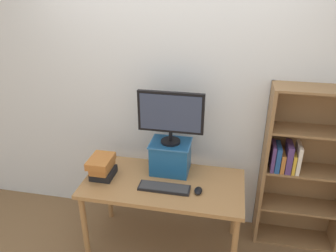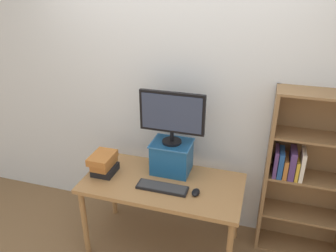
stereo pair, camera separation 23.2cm
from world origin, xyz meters
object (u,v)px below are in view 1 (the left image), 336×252
keyboard (164,188)px  computer_monitor (171,115)px  book_stack (102,167)px  desk (163,189)px  computer_mouse (198,191)px  bookshelf_unit (302,167)px  riser_box (171,156)px

keyboard → computer_monitor: bearing=90.7°
computer_monitor → book_stack: 0.75m
desk → keyboard: 0.14m
computer_monitor → book_stack: (-0.56, -0.21, -0.45)m
computer_monitor → keyboard: computer_monitor is taller
computer_monitor → computer_mouse: computer_monitor is taller
computer_mouse → book_stack: size_ratio=0.40×
bookshelf_unit → keyboard: 1.23m
computer_monitor → keyboard: (0.00, -0.28, -0.54)m
keyboard → book_stack: bearing=172.0°
desk → book_stack: bearing=-178.0°
riser_box → book_stack: 0.60m
computer_mouse → bookshelf_unit: bearing=27.5°
bookshelf_unit → computer_monitor: (-1.15, -0.17, 0.48)m
computer_monitor → computer_mouse: (0.28, -0.28, -0.53)m
book_stack → computer_monitor: bearing=20.0°
desk → bookshelf_unit: bookshelf_unit is taller
riser_box → computer_monitor: computer_monitor is taller
keyboard → desk: bearing=106.4°
desk → computer_mouse: (0.31, -0.09, 0.10)m
book_stack → bookshelf_unit: bearing=12.5°
riser_box → book_stack: size_ratio=1.36×
bookshelf_unit → book_stack: bookshelf_unit is taller
keyboard → bookshelf_unit: bearing=21.8°
riser_box → book_stack: (-0.56, -0.21, -0.05)m
riser_box → keyboard: 0.32m
keyboard → computer_mouse: (0.28, 0.01, 0.01)m
bookshelf_unit → riser_box: bookshelf_unit is taller
keyboard → book_stack: (-0.57, 0.08, 0.08)m
bookshelf_unit → computer_monitor: size_ratio=2.72×
desk → computer_mouse: 0.34m
desk → computer_mouse: computer_mouse is taller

